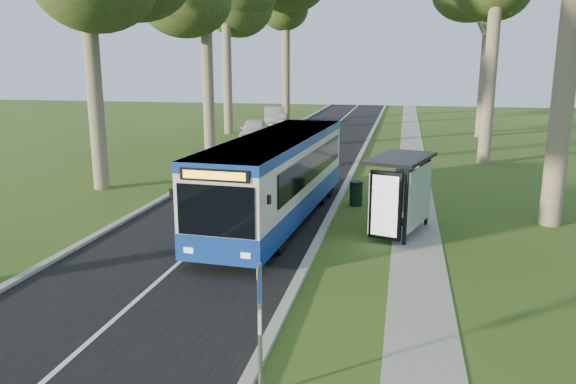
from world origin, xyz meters
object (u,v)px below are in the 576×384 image
bus_shelter (404,182)px  litter_bin (356,193)px  bus_stop_sign (260,314)px  car_silver (275,116)px  car_white (254,130)px  bus (277,177)px

bus_shelter → litter_bin: size_ratio=3.46×
bus_shelter → bus_stop_sign: bearing=-86.3°
litter_bin → car_silver: 28.72m
bus_stop_sign → car_white: size_ratio=0.51×
car_silver → litter_bin: bearing=-87.9°
bus → litter_bin: size_ratio=12.04×
bus_stop_sign → bus: bearing=89.3°
bus → bus_stop_sign: bus is taller
bus_shelter → car_white: size_ratio=0.72×
car_white → car_silver: car_silver is taller
bus_stop_sign → car_silver: bus_stop_sign is taller
bus → litter_bin: (2.53, 2.63, -1.06)m
bus_stop_sign → car_silver: bearing=90.8°
bus → bus_shelter: (4.33, -1.02, 0.23)m
bus → car_silver: 30.55m
bus → car_white: size_ratio=2.49×
bus_shelter → car_silver: size_ratio=0.68×
litter_bin → car_white: car_white is taller
bus_stop_sign → car_white: 31.14m
bus → car_silver: bearing=106.8°
bus_stop_sign → car_silver: (-9.08, 40.24, -0.68)m
bus_stop_sign → litter_bin: (0.44, 13.14, -0.99)m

